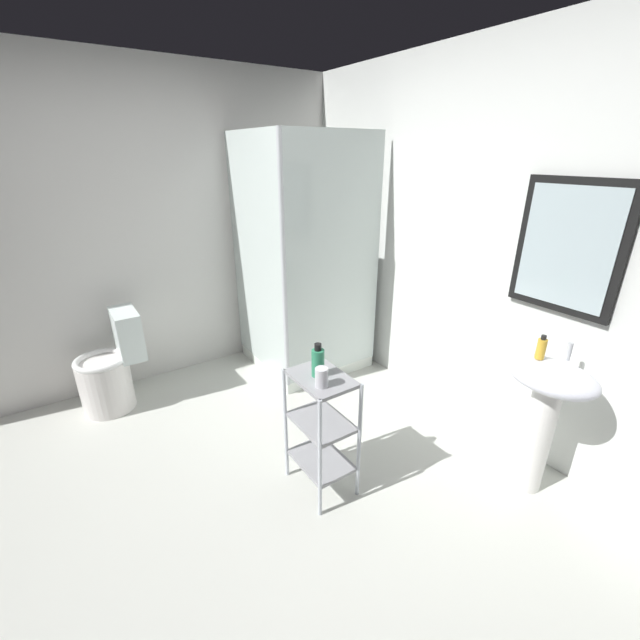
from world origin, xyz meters
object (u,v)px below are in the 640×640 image
object	(u,v)px
shower_stall	(301,320)
storage_cart	(321,424)
pedestal_sink	(546,403)
toilet	(111,370)
rinse_cup	(322,377)
body_wash_bottle_green	(318,362)
hand_soap_bottle	(541,348)

from	to	relation	value
shower_stall	storage_cart	distance (m)	1.47
pedestal_sink	storage_cart	distance (m)	1.23
shower_stall	toilet	bearing A→B (deg)	-99.71
toilet	rinse_cup	bearing A→B (deg)	26.18
pedestal_sink	toilet	size ratio (longest dim) A/B	1.07
body_wash_bottle_green	rinse_cup	distance (m)	0.11
storage_cart	rinse_cup	distance (m)	0.37
toilet	storage_cart	size ratio (longest dim) A/B	1.03
pedestal_sink	body_wash_bottle_green	world-z (taller)	body_wash_bottle_green
pedestal_sink	body_wash_bottle_green	bearing A→B (deg)	-124.89
storage_cart	hand_soap_bottle	size ratio (longest dim) A/B	5.43
shower_stall	storage_cart	xyz separation A→B (m)	(1.31, -0.67, -0.03)
storage_cart	hand_soap_bottle	bearing A→B (deg)	59.80
toilet	rinse_cup	world-z (taller)	rinse_cup
body_wash_bottle_green	hand_soap_bottle	bearing A→B (deg)	59.10
pedestal_sink	hand_soap_bottle	size ratio (longest dim) A/B	5.94
rinse_cup	shower_stall	bearing A→B (deg)	152.49
hand_soap_bottle	body_wash_bottle_green	distance (m)	1.20
hand_soap_bottle	body_wash_bottle_green	world-z (taller)	hand_soap_bottle
hand_soap_bottle	rinse_cup	size ratio (longest dim) A/B	1.32
pedestal_sink	toilet	bearing A→B (deg)	-140.30
storage_cart	rinse_cup	xyz separation A→B (m)	(0.08, -0.05, 0.36)
pedestal_sink	rinse_cup	xyz separation A→B (m)	(-0.61, -1.06, 0.21)
storage_cart	body_wash_bottle_green	bearing A→B (deg)	-161.17
rinse_cup	toilet	bearing A→B (deg)	-153.82
shower_stall	storage_cart	size ratio (longest dim) A/B	2.70
shower_stall	pedestal_sink	xyz separation A→B (m)	(2.00, 0.34, 0.12)
shower_stall	pedestal_sink	world-z (taller)	shower_stall
shower_stall	rinse_cup	size ratio (longest dim) A/B	19.31
toilet	body_wash_bottle_green	bearing A→B (deg)	28.94
storage_cart	rinse_cup	bearing A→B (deg)	-33.24
pedestal_sink	rinse_cup	bearing A→B (deg)	-119.80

